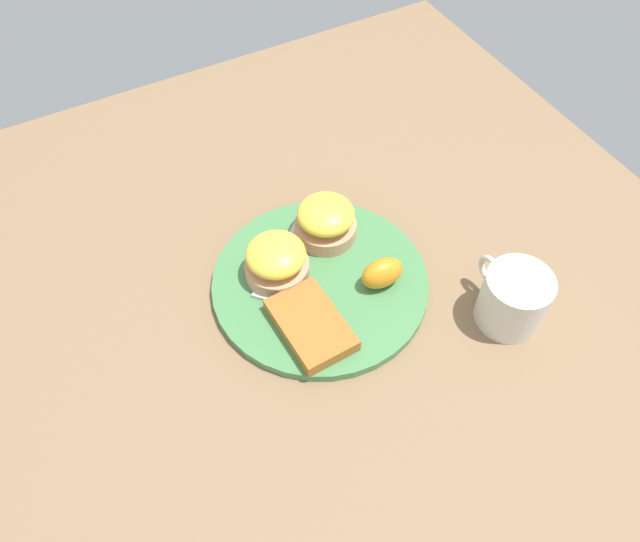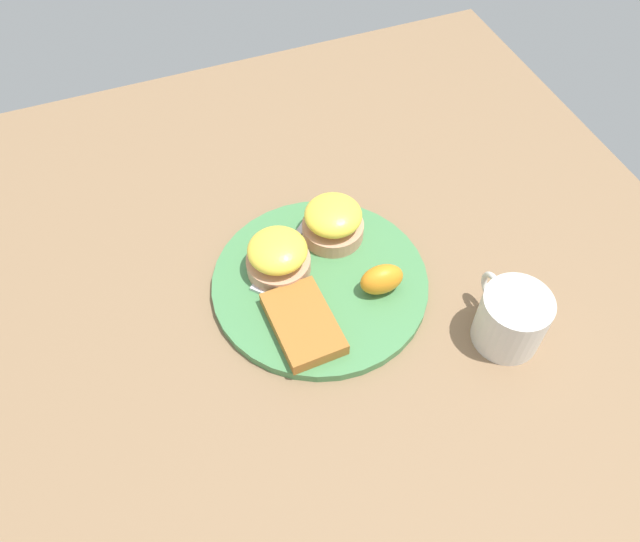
{
  "view_description": "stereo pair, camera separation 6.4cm",
  "coord_description": "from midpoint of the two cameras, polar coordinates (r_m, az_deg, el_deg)",
  "views": [
    {
      "loc": [
        -0.45,
        0.24,
        0.7
      ],
      "look_at": [
        0.0,
        0.0,
        0.03
      ],
      "focal_mm": 35.0,
      "sensor_mm": 36.0,
      "label": 1
    },
    {
      "loc": [
        -0.47,
        0.18,
        0.7
      ],
      "look_at": [
        0.0,
        0.0,
        0.03
      ],
      "focal_mm": 35.0,
      "sensor_mm": 36.0,
      "label": 2
    }
  ],
  "objects": [
    {
      "name": "cup",
      "position": [
        0.83,
        15.17,
        -2.58
      ],
      "size": [
        0.12,
        0.09,
        0.08
      ],
      "color": "silver",
      "rests_on": "ground_plane"
    },
    {
      "name": "orange_wedge",
      "position": [
        0.84,
        3.55,
        -0.3
      ],
      "size": [
        0.04,
        0.06,
        0.04
      ],
      "primitive_type": "ellipsoid",
      "rotation": [
        0.0,
        0.0,
        4.68
      ],
      "color": "orange",
      "rests_on": "plate"
    },
    {
      "name": "sandwich_benedict_left",
      "position": [
        0.89,
        -1.53,
        4.55
      ],
      "size": [
        0.09,
        0.09,
        0.06
      ],
      "color": "tan",
      "rests_on": "plate"
    },
    {
      "name": "ground_plane",
      "position": [
        0.87,
        -2.1,
        -1.46
      ],
      "size": [
        1.1,
        1.1,
        0.0
      ],
      "primitive_type": "plane",
      "color": "#846647"
    },
    {
      "name": "fork",
      "position": [
        0.89,
        -5.43,
        1.63
      ],
      "size": [
        0.14,
        0.16,
        0.0
      ],
      "color": "silver",
      "rests_on": "plate"
    },
    {
      "name": "hashbrown_patty",
      "position": [
        0.8,
        -3.12,
        -5.05
      ],
      "size": [
        0.12,
        0.08,
        0.02
      ],
      "primitive_type": "cube",
      "rotation": [
        0.0,
        0.0,
        0.05
      ],
      "color": "#A46528",
      "rests_on": "plate"
    },
    {
      "name": "plate",
      "position": [
        0.86,
        -2.11,
        -1.19
      ],
      "size": [
        0.3,
        0.3,
        0.01
      ],
      "primitive_type": "cylinder",
      "color": "#47844C",
      "rests_on": "ground_plane"
    },
    {
      "name": "sandwich_benedict_right",
      "position": [
        0.84,
        -6.17,
        0.85
      ],
      "size": [
        0.09,
        0.09,
        0.06
      ],
      "color": "tan",
      "rests_on": "plate"
    }
  ]
}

